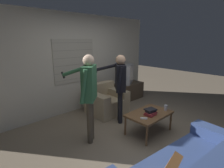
% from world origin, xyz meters
% --- Properties ---
extents(ground_plane, '(16.00, 16.00, 0.00)m').
position_xyz_m(ground_plane, '(0.00, 0.00, 0.00)').
color(ground_plane, '#7F705B').
extents(wall_back, '(5.20, 0.08, 2.55)m').
position_xyz_m(wall_back, '(-0.00, 2.03, 1.28)').
color(wall_back, '#BCB7A8').
rests_on(wall_back, ground_plane).
extents(armchair_beige, '(0.93, 0.84, 0.75)m').
position_xyz_m(armchair_beige, '(0.40, 1.32, 0.30)').
color(armchair_beige, tan).
rests_on(armchair_beige, ground_plane).
extents(coffee_table, '(0.93, 0.61, 0.44)m').
position_xyz_m(coffee_table, '(0.34, -0.10, 0.40)').
color(coffee_table, brown).
rests_on(coffee_table, ground_plane).
extents(tv_stand, '(0.93, 0.55, 0.52)m').
position_xyz_m(tv_stand, '(1.68, 1.66, 0.26)').
color(tv_stand, '#4C3D2D').
rests_on(tv_stand, ground_plane).
extents(tv, '(0.72, 0.55, 0.59)m').
position_xyz_m(tv, '(1.68, 1.66, 0.82)').
color(tv, '#B2B2B7').
rests_on(tv, tv_stand).
extents(person_left_standing, '(0.50, 0.82, 1.65)m').
position_xyz_m(person_left_standing, '(-0.73, 0.49, 1.05)').
color(person_left_standing, '#4C4233').
rests_on(person_left_standing, ground_plane).
extents(person_right_standing, '(0.51, 0.79, 1.58)m').
position_xyz_m(person_right_standing, '(0.26, 0.68, 1.00)').
color(person_right_standing, black).
rests_on(person_right_standing, ground_plane).
extents(book_stack, '(0.26, 0.22, 0.12)m').
position_xyz_m(book_stack, '(0.28, -0.17, 0.50)').
color(book_stack, maroon).
rests_on(book_stack, coffee_table).
extents(soda_can, '(0.07, 0.07, 0.13)m').
position_xyz_m(soda_can, '(0.70, -0.26, 0.50)').
color(soda_can, silver).
rests_on(soda_can, coffee_table).
extents(spare_remote, '(0.11, 0.13, 0.02)m').
position_xyz_m(spare_remote, '(0.03, -0.19, 0.45)').
color(spare_remote, white).
rests_on(spare_remote, coffee_table).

